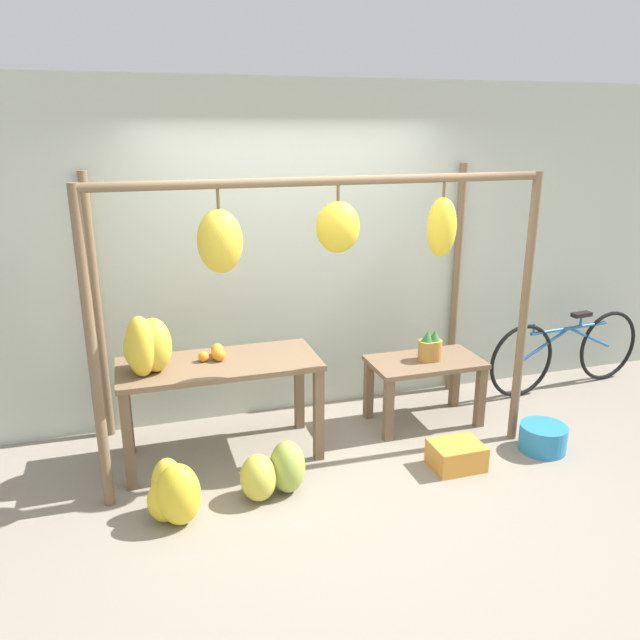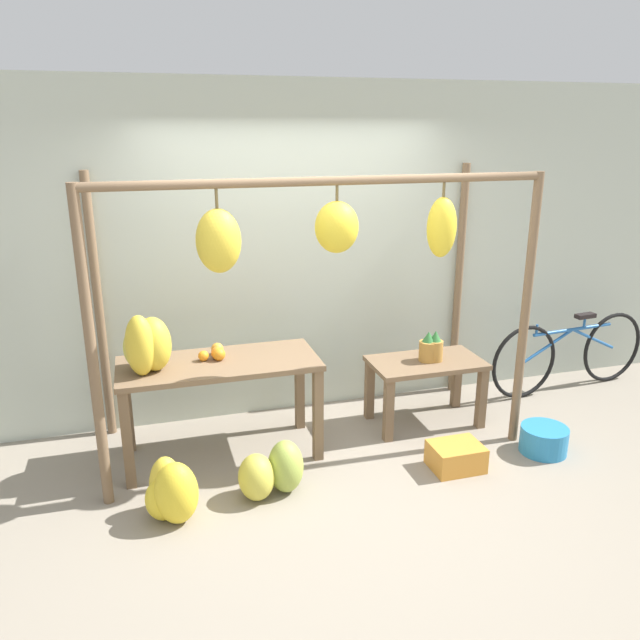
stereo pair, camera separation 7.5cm
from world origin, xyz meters
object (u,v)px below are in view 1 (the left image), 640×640
Objects in this scene: banana_pile_ground_left at (174,493)px; blue_bucket at (543,438)px; pineapple_cluster at (430,347)px; banana_pile_on_table at (147,346)px; fruit_crate_white at (456,455)px; parked_bicycle at (566,352)px; orange_pile at (216,353)px; banana_pile_ground_right at (274,472)px.

banana_pile_ground_left reaches higher than blue_bucket.
blue_bucket is (0.64, -0.71, -0.57)m from pineapple_cluster.
fruit_crate_white is (2.13, -0.64, -0.87)m from banana_pile_on_table.
pineapple_cluster is at bearing -170.46° from parked_bicycle.
blue_bucket is (2.82, 0.04, -0.08)m from banana_pile_ground_left.
orange_pile is (0.49, 0.12, -0.15)m from banana_pile_on_table.
blue_bucket is at bearing -47.96° from pineapple_cluster.
pineapple_cluster is at bearing 132.04° from blue_bucket.
pineapple_cluster is (2.26, 0.10, -0.29)m from banana_pile_on_table.
orange_pile reaches higher than fruit_crate_white.
orange_pile is 0.52× the size of banana_pile_ground_left.
banana_pile_ground_left is (0.08, -0.66, -0.78)m from banana_pile_on_table.
banana_pile_on_table is 0.96× the size of banana_pile_ground_right.
pineapple_cluster is at bearing 24.66° from banana_pile_ground_right.
orange_pile is 1.77m from pineapple_cluster.
banana_pile_ground_left reaches higher than fruit_crate_white.
parked_bicycle is (3.85, 0.37, -0.59)m from banana_pile_on_table.
banana_pile_ground_left is 3.92m from parked_bicycle.
banana_pile_ground_left reaches higher than banana_pile_ground_right.
banana_pile_ground_left is at bearing -164.83° from parked_bicycle.
blue_bucket is (2.15, -0.02, -0.07)m from banana_pile_ground_right.
banana_pile_on_table is at bearing -177.52° from pineapple_cluster.
banana_pile_ground_right is at bearing 177.90° from fruit_crate_white.
parked_bicycle is (0.95, 0.98, 0.26)m from blue_bucket.
banana_pile_ground_left is at bearing -83.36° from banana_pile_on_table.
banana_pile_ground_right reaches higher than fruit_crate_white.
banana_pile_ground_right is (0.68, 0.07, -0.01)m from banana_pile_ground_left.
banana_pile_ground_right is 0.27× the size of parked_bicycle.
banana_pile_ground_right is 2.15m from blue_bucket.
pineapple_cluster reaches higher than banana_pile_ground_left.
banana_pile_on_table is 1.24m from banana_pile_ground_right.
banana_pile_ground_right is (0.75, -0.59, -0.79)m from banana_pile_on_table.
banana_pile_ground_right is at bearing -38.19° from banana_pile_on_table.
banana_pile_ground_right is 1.30× the size of blue_bucket.
banana_pile_on_table is at bearing 163.20° from fruit_crate_white.
banana_pile_on_table is at bearing -174.57° from parked_bicycle.
pineapple_cluster is 0.55× the size of banana_pile_ground_right.
banana_pile_ground_left is at bearing -160.89° from pineapple_cluster.
banana_pile_on_table is 1.02m from banana_pile_ground_left.
parked_bicycle is (1.72, 1.01, 0.27)m from fruit_crate_white.
blue_bucket is at bearing 0.82° from banana_pile_ground_left.
fruit_crate_white is (-0.13, -0.74, -0.58)m from pineapple_cluster.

